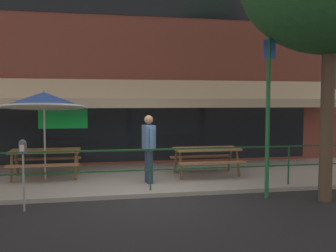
# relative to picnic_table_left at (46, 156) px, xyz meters

# --- Properties ---
(ground_plane) EXTENTS (120.00, 120.00, 0.00)m
(ground_plane) POSITION_rel_picnic_table_left_xyz_m (2.57, -2.19, -0.71)
(ground_plane) COLOR black
(patio_deck) EXTENTS (15.00, 4.00, 0.10)m
(patio_deck) POSITION_rel_picnic_table_left_xyz_m (2.57, -0.19, -0.66)
(patio_deck) COLOR gray
(patio_deck) RESTS_ON ground
(restaurant_building) EXTENTS (15.00, 1.60, 7.98)m
(restaurant_building) POSITION_rel_picnic_table_left_xyz_m (2.56, 2.03, 3.25)
(restaurant_building) COLOR brown
(restaurant_building) RESTS_ON ground
(patio_railing) EXTENTS (13.84, 0.04, 0.97)m
(patio_railing) POSITION_rel_picnic_table_left_xyz_m (2.57, -1.89, 0.09)
(patio_railing) COLOR #194723
(patio_railing) RESTS_ON patio_deck
(picnic_table_left) EXTENTS (1.80, 1.42, 0.76)m
(picnic_table_left) POSITION_rel_picnic_table_left_xyz_m (0.00, 0.00, 0.00)
(picnic_table_left) COLOR brown
(picnic_table_left) RESTS_ON patio_deck
(picnic_table_centre) EXTENTS (1.80, 1.42, 0.76)m
(picnic_table_centre) POSITION_rel_picnic_table_left_xyz_m (4.34, -0.43, 0.00)
(picnic_table_centre) COLOR brown
(picnic_table_centre) RESTS_ON patio_deck
(patio_umbrella_left) EXTENTS (2.14, 2.14, 2.39)m
(patio_umbrella_left) POSITION_rel_picnic_table_left_xyz_m (0.00, -0.10, 1.47)
(patio_umbrella_left) COLOR #B7B2A8
(patio_umbrella_left) RESTS_ON patio_deck
(pedestrian_walking) EXTENTS (0.31, 0.61, 1.71)m
(pedestrian_walking) POSITION_rel_picnic_table_left_xyz_m (2.64, -1.10, 0.35)
(pedestrian_walking) COLOR navy
(pedestrian_walking) RESTS_ON patio_deck
(parking_meter_near) EXTENTS (0.15, 0.16, 1.42)m
(parking_meter_near) POSITION_rel_picnic_table_left_xyz_m (-0.05, -2.76, 0.44)
(parking_meter_near) COLOR gray
(parking_meter_near) RESTS_ON ground
(street_sign_pole) EXTENTS (0.28, 0.09, 4.57)m
(street_sign_pole) POSITION_rel_picnic_table_left_xyz_m (5.08, -2.65, 1.64)
(street_sign_pole) COLOR #1E6033
(street_sign_pole) RESTS_ON ground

